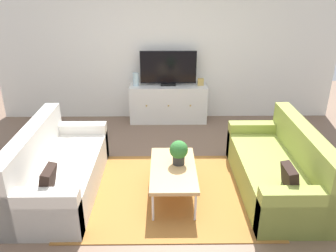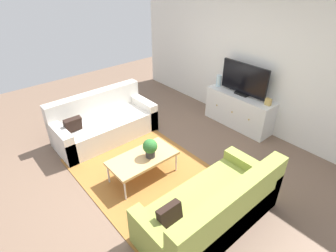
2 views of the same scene
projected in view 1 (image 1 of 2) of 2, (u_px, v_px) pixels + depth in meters
The scene contains 11 objects.
ground_plane at pixel (168, 186), 4.55m from camera, with size 10.00×10.00×0.00m, color brown.
wall_back at pixel (167, 48), 6.35m from camera, with size 6.40×0.12×2.70m, color silver.
area_rug at pixel (168, 192), 4.41m from camera, with size 2.50×1.90×0.01m, color #9E662D.
couch_left_side at pixel (55, 172), 4.32m from camera, with size 0.87×1.93×0.87m.
couch_right_side at pixel (281, 170), 4.35m from camera, with size 0.87×1.93×0.87m.
coffee_table at pixel (173, 170), 4.19m from camera, with size 0.56×1.07×0.40m.
potted_plant at pixel (179, 151), 4.21m from camera, with size 0.23×0.23×0.31m.
tv_console at pixel (168, 103), 6.49m from camera, with size 1.44×0.47×0.71m.
flat_screen_tv at pixel (168, 68), 6.24m from camera, with size 1.03×0.16×0.64m.
glass_vase at pixel (136, 79), 6.29m from camera, with size 0.11×0.11×0.24m, color silver.
mantel_clock at pixel (201, 82), 6.33m from camera, with size 0.11×0.07×0.13m, color tan.
Camera 1 is at (-0.05, -3.85, 2.54)m, focal length 36.47 mm.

